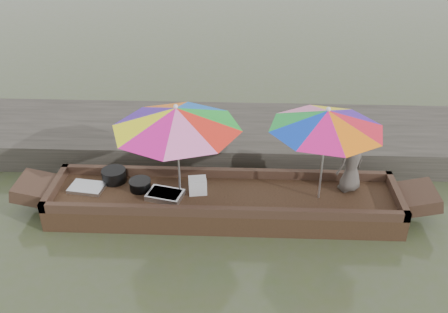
{
  "coord_description": "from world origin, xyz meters",
  "views": [
    {
      "loc": [
        0.28,
        -6.53,
        4.82
      ],
      "look_at": [
        0.0,
        0.1,
        1.0
      ],
      "focal_mm": 40.0,
      "sensor_mm": 36.0,
      "label": 1
    }
  ],
  "objects_px": {
    "tray_crayfish": "(165,195)",
    "vendor": "(352,163)",
    "cooking_pot": "(114,175)",
    "supply_bag": "(198,186)",
    "charcoal_grill": "(140,185)",
    "umbrella_bow": "(178,152)",
    "boat_hull": "(224,204)",
    "umbrella_stern": "(323,155)",
    "tray_scallop": "(87,188)"
  },
  "relations": [
    {
      "from": "charcoal_grill",
      "to": "supply_bag",
      "type": "bearing_deg",
      "value": -2.68
    },
    {
      "from": "cooking_pot",
      "to": "tray_crayfish",
      "type": "height_order",
      "value": "cooking_pot"
    },
    {
      "from": "boat_hull",
      "to": "umbrella_bow",
      "type": "height_order",
      "value": "umbrella_bow"
    },
    {
      "from": "tray_crayfish",
      "to": "boat_hull",
      "type": "bearing_deg",
      "value": 6.5
    },
    {
      "from": "boat_hull",
      "to": "tray_scallop",
      "type": "relative_size",
      "value": 10.15
    },
    {
      "from": "supply_bag",
      "to": "umbrella_bow",
      "type": "distance_m",
      "value": 0.7
    },
    {
      "from": "umbrella_bow",
      "to": "umbrella_stern",
      "type": "xyz_separation_m",
      "value": [
        2.18,
        0.0,
        0.0
      ]
    },
    {
      "from": "charcoal_grill",
      "to": "supply_bag",
      "type": "relative_size",
      "value": 1.19
    },
    {
      "from": "tray_crayfish",
      "to": "tray_scallop",
      "type": "distance_m",
      "value": 1.31
    },
    {
      "from": "tray_scallop",
      "to": "umbrella_bow",
      "type": "distance_m",
      "value": 1.69
    },
    {
      "from": "boat_hull",
      "to": "umbrella_stern",
      "type": "xyz_separation_m",
      "value": [
        1.49,
        0.0,
        0.95
      ]
    },
    {
      "from": "boat_hull",
      "to": "vendor",
      "type": "bearing_deg",
      "value": 7.33
    },
    {
      "from": "umbrella_bow",
      "to": "charcoal_grill",
      "type": "bearing_deg",
      "value": 170.9
    },
    {
      "from": "vendor",
      "to": "umbrella_bow",
      "type": "bearing_deg",
      "value": -25.04
    },
    {
      "from": "cooking_pot",
      "to": "boat_hull",
      "type": "bearing_deg",
      "value": -10.65
    },
    {
      "from": "umbrella_bow",
      "to": "cooking_pot",
      "type": "bearing_deg",
      "value": 163.17
    },
    {
      "from": "vendor",
      "to": "umbrella_bow",
      "type": "relative_size",
      "value": 0.5
    },
    {
      "from": "charcoal_grill",
      "to": "umbrella_stern",
      "type": "distance_m",
      "value": 2.93
    },
    {
      "from": "charcoal_grill",
      "to": "boat_hull",
      "type": "bearing_deg",
      "value": -4.46
    },
    {
      "from": "cooking_pot",
      "to": "umbrella_bow",
      "type": "xyz_separation_m",
      "value": [
        1.14,
        -0.34,
        0.67
      ]
    },
    {
      "from": "vendor",
      "to": "umbrella_stern",
      "type": "relative_size",
      "value": 0.57
    },
    {
      "from": "vendor",
      "to": "charcoal_grill",
      "type": "bearing_deg",
      "value": -27.9
    },
    {
      "from": "cooking_pot",
      "to": "tray_scallop",
      "type": "relative_size",
      "value": 0.73
    },
    {
      "from": "tray_scallop",
      "to": "vendor",
      "type": "distance_m",
      "value": 4.23
    },
    {
      "from": "cooking_pot",
      "to": "supply_bag",
      "type": "xyz_separation_m",
      "value": [
        1.41,
        -0.28,
        0.03
      ]
    },
    {
      "from": "cooking_pot",
      "to": "umbrella_bow",
      "type": "height_order",
      "value": "umbrella_bow"
    },
    {
      "from": "cooking_pot",
      "to": "supply_bag",
      "type": "bearing_deg",
      "value": -11.31
    },
    {
      "from": "charcoal_grill",
      "to": "umbrella_bow",
      "type": "distance_m",
      "value": 0.96
    },
    {
      "from": "vendor",
      "to": "tray_scallop",
      "type": "bearing_deg",
      "value": -28.05
    },
    {
      "from": "umbrella_stern",
      "to": "charcoal_grill",
      "type": "bearing_deg",
      "value": 177.88
    },
    {
      "from": "tray_crayfish",
      "to": "charcoal_grill",
      "type": "xyz_separation_m",
      "value": [
        -0.43,
        0.21,
        0.03
      ]
    },
    {
      "from": "boat_hull",
      "to": "supply_bag",
      "type": "distance_m",
      "value": 0.52
    },
    {
      "from": "boat_hull",
      "to": "umbrella_bow",
      "type": "bearing_deg",
      "value": 180.0
    },
    {
      "from": "tray_crayfish",
      "to": "tray_scallop",
      "type": "height_order",
      "value": "tray_crayfish"
    },
    {
      "from": "cooking_pot",
      "to": "tray_crayfish",
      "type": "xyz_separation_m",
      "value": [
        0.91,
        -0.45,
        -0.06
      ]
    },
    {
      "from": "tray_scallop",
      "to": "boat_hull",
      "type": "bearing_deg",
      "value": -2.01
    },
    {
      "from": "boat_hull",
      "to": "umbrella_stern",
      "type": "height_order",
      "value": "umbrella_stern"
    },
    {
      "from": "tray_crayfish",
      "to": "vendor",
      "type": "bearing_deg",
      "value": 7.07
    },
    {
      "from": "cooking_pot",
      "to": "umbrella_stern",
      "type": "xyz_separation_m",
      "value": [
        3.32,
        -0.34,
        0.67
      ]
    },
    {
      "from": "boat_hull",
      "to": "supply_bag",
      "type": "height_order",
      "value": "supply_bag"
    },
    {
      "from": "boat_hull",
      "to": "cooking_pot",
      "type": "distance_m",
      "value": 1.88
    },
    {
      "from": "cooking_pot",
      "to": "vendor",
      "type": "relative_size",
      "value": 0.41
    },
    {
      "from": "cooking_pot",
      "to": "tray_scallop",
      "type": "distance_m",
      "value": 0.47
    },
    {
      "from": "vendor",
      "to": "umbrella_bow",
      "type": "height_order",
      "value": "umbrella_bow"
    },
    {
      "from": "tray_crayfish",
      "to": "vendor",
      "type": "xyz_separation_m",
      "value": [
        2.91,
        0.36,
        0.44
      ]
    },
    {
      "from": "boat_hull",
      "to": "vendor",
      "type": "relative_size",
      "value": 5.67
    },
    {
      "from": "cooking_pot",
      "to": "charcoal_grill",
      "type": "height_order",
      "value": "cooking_pot"
    },
    {
      "from": "cooking_pot",
      "to": "vendor",
      "type": "distance_m",
      "value": 3.84
    },
    {
      "from": "vendor",
      "to": "umbrella_stern",
      "type": "distance_m",
      "value": 0.63
    },
    {
      "from": "boat_hull",
      "to": "vendor",
      "type": "xyz_separation_m",
      "value": [
        2.0,
        0.26,
        0.66
      ]
    }
  ]
}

